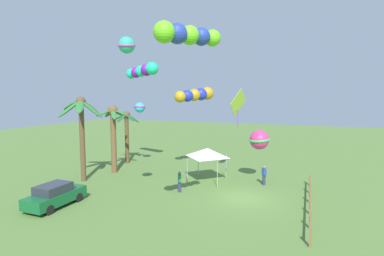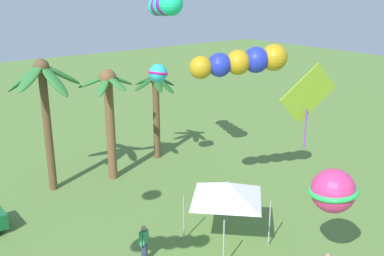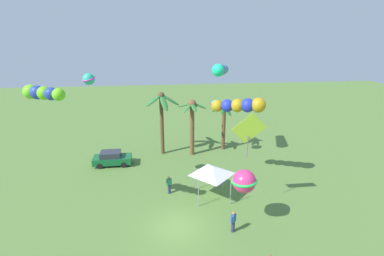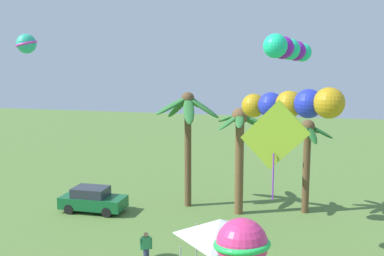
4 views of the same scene
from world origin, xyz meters
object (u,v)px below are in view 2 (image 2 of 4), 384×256
(palm_tree_0, at_px, (156,96))
(kite_ball_1, at_px, (158,73))
(spectator_0, at_px, (144,243))
(festival_tent, at_px, (227,191))
(palm_tree_2, at_px, (109,104))
(kite_diamond_6, at_px, (308,95))
(kite_tube_5, at_px, (243,62))
(kite_ball_2, at_px, (333,191))
(palm_tree_1, at_px, (44,93))
(kite_tube_0, at_px, (164,5))

(palm_tree_0, relative_size, kite_ball_1, 4.02)
(spectator_0, distance_m, festival_tent, 4.02)
(spectator_0, bearing_deg, kite_ball_1, 51.80)
(palm_tree_2, distance_m, kite_diamond_6, 11.74)
(palm_tree_2, relative_size, kite_tube_5, 1.48)
(kite_ball_2, relative_size, kite_diamond_6, 0.73)
(kite_ball_2, bearing_deg, kite_tube_5, 78.65)
(palm_tree_0, xyz_separation_m, kite_tube_5, (-0.58, -8.24, 3.27))
(kite_ball_2, xyz_separation_m, kite_tube_5, (1.24, 6.16, 3.77))
(palm_tree_1, bearing_deg, kite_ball_1, -21.02)
(palm_tree_2, bearing_deg, palm_tree_0, 17.26)
(kite_tube_0, relative_size, kite_diamond_6, 1.24)
(festival_tent, height_order, kite_ball_2, kite_ball_2)
(spectator_0, xyz_separation_m, kite_ball_2, (4.98, -5.06, 2.77))
(kite_tube_5, bearing_deg, kite_ball_2, -101.35)
(palm_tree_0, height_order, kite_ball_2, palm_tree_0)
(kite_tube_0, relative_size, kite_ball_1, 3.05)
(festival_tent, xyz_separation_m, kite_ball_1, (1.72, 7.65, 3.65))
(kite_tube_0, bearing_deg, spectator_0, -130.88)
(spectator_0, height_order, kite_tube_5, kite_tube_5)
(palm_tree_1, distance_m, spectator_0, 9.98)
(kite_tube_0, xyz_separation_m, kite_ball_2, (-0.66, -11.57, -6.13))
(spectator_0, bearing_deg, kite_tube_0, 49.12)
(palm_tree_1, distance_m, festival_tent, 10.98)
(kite_ball_1, height_order, kite_tube_5, kite_tube_5)
(festival_tent, bearing_deg, kite_diamond_6, -43.06)
(palm_tree_1, distance_m, palm_tree_2, 3.54)
(kite_tube_5, bearing_deg, spectator_0, -169.93)
(kite_ball_2, distance_m, kite_diamond_6, 3.74)
(palm_tree_2, height_order, kite_tube_0, kite_tube_0)
(spectator_0, distance_m, kite_diamond_6, 8.72)
(kite_diamond_6, bearing_deg, palm_tree_0, 85.09)
(palm_tree_2, height_order, kite_ball_1, kite_ball_1)
(kite_tube_0, height_order, kite_ball_1, kite_tube_0)
(kite_diamond_6, bearing_deg, palm_tree_2, 104.01)
(palm_tree_2, relative_size, kite_ball_1, 4.54)
(kite_tube_0, distance_m, kite_diamond_6, 10.03)
(spectator_0, bearing_deg, kite_diamond_6, -27.97)
(palm_tree_0, height_order, palm_tree_1, palm_tree_1)
(palm_tree_1, distance_m, kite_tube_5, 10.35)
(palm_tree_0, bearing_deg, kite_tube_5, -94.02)
(kite_tube_5, bearing_deg, festival_tent, -142.19)
(festival_tent, relative_size, kite_tube_5, 0.66)
(palm_tree_1, bearing_deg, kite_tube_5, -49.49)
(palm_tree_2, xyz_separation_m, spectator_0, (-2.94, -8.15, -3.64))
(spectator_0, height_order, festival_tent, festival_tent)
(palm_tree_2, bearing_deg, kite_tube_0, -31.28)
(kite_ball_1, bearing_deg, kite_diamond_6, -87.16)
(spectator_0, bearing_deg, kite_tube_5, 10.07)
(kite_ball_1, distance_m, kite_diamond_6, 9.74)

